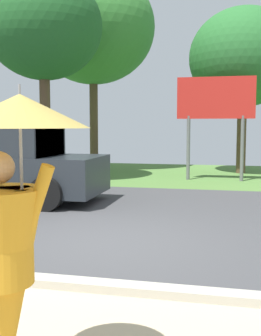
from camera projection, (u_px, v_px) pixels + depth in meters
ground_plane at (140, 209)px, 9.77m from camera, size 40.00×22.00×0.20m
monk_pedestrian at (5, 246)px, 2.85m from camera, size 1.03×0.91×2.13m
pickup_truck at (0, 166)px, 10.62m from camera, size 5.20×2.28×1.88m
roadside_billboard at (216, 105)px, 14.33m from camera, size 2.60×0.12×3.50m
tree_left_far at (43, 27)px, 14.24m from camera, size 3.94×3.94×6.98m
tree_center_back at (93, 28)px, 18.15m from camera, size 5.28×5.28×8.44m
tree_right_far at (243, 58)px, 16.40m from camera, size 4.17×4.17×6.38m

